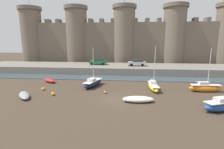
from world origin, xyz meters
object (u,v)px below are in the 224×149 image
rowboat_foreground_left (138,99)px  rowboat_foreground_centre (50,80)px  mooring_buoy_near_channel (105,92)px  sailboat_near_channel_left (223,105)px  car_quay_centre_west (137,63)px  rowboat_near_channel_right (24,95)px  mooring_buoy_near_shore (43,89)px  sailboat_foreground_right (93,83)px  sailboat_midflat_right (153,86)px  mooring_buoy_mid_mud (53,94)px  sailboat_midflat_left (205,88)px  car_quay_centre_east (98,62)px

rowboat_foreground_left → rowboat_foreground_centre: (-15.72, 8.86, -0.00)m
rowboat_foreground_left → mooring_buoy_near_channel: rowboat_foreground_left is taller
rowboat_foreground_left → sailboat_near_channel_left: bearing=-11.4°
mooring_buoy_near_channel → car_quay_centre_west: car_quay_centre_west is taller
rowboat_foreground_centre → rowboat_near_channel_right: bearing=-87.2°
mooring_buoy_near_shore → sailboat_foreground_right: bearing=23.4°
sailboat_foreground_right → mooring_buoy_near_channel: (2.61, -3.66, -0.40)m
sailboat_midflat_right → sailboat_foreground_right: (-9.83, 0.92, 0.05)m
mooring_buoy_mid_mud → mooring_buoy_near_channel: mooring_buoy_mid_mud is taller
sailboat_foreground_right → car_quay_centre_west: 15.59m
rowboat_near_channel_right → sailboat_foreground_right: size_ratio=0.57×
sailboat_midflat_right → mooring_buoy_near_channel: bearing=-159.3°
rowboat_near_channel_right → mooring_buoy_near_channel: rowboat_near_channel_right is taller
car_quay_centre_west → sailboat_midflat_left: bearing=-56.6°
sailboat_foreground_right → mooring_buoy_mid_mud: size_ratio=12.76×
rowboat_foreground_centre → car_quay_centre_west: car_quay_centre_west is taller
mooring_buoy_mid_mud → car_quay_centre_west: bearing=56.4°
rowboat_foreground_left → mooring_buoy_mid_mud: (-11.79, 1.48, -0.14)m
rowboat_foreground_left → sailboat_near_channel_left: 9.39m
rowboat_foreground_left → sailboat_midflat_right: bearing=66.0°
rowboat_near_channel_right → rowboat_foreground_left: bearing=-0.8°
sailboat_midflat_right → mooring_buoy_near_shore: bearing=-172.7°
rowboat_foreground_centre → mooring_buoy_near_channel: rowboat_foreground_centre is taller
rowboat_foreground_left → car_quay_centre_west: size_ratio=0.97×
sailboat_midflat_left → sailboat_foreground_right: bearing=175.7°
rowboat_near_channel_right → sailboat_near_channel_left: size_ratio=0.58×
sailboat_near_channel_left → car_quay_centre_west: 23.70m
sailboat_foreground_right → rowboat_foreground_centre: (-8.51, 2.04, -0.22)m
sailboat_midflat_left → rowboat_near_channel_right: sailboat_midflat_left is taller
sailboat_foreground_right → mooring_buoy_near_channel: sailboat_foreground_right is taller
sailboat_midflat_right → car_quay_centre_east: bearing=126.6°
rowboat_foreground_left → sailboat_near_channel_left: size_ratio=0.64×
sailboat_near_channel_left → car_quay_centre_west: bearing=111.3°
sailboat_midflat_right → rowboat_near_channel_right: size_ratio=1.86×
rowboat_foreground_left → mooring_buoy_near_channel: bearing=145.5°
mooring_buoy_near_channel → rowboat_foreground_centre: bearing=152.9°
sailboat_midflat_left → mooring_buoy_near_shore: (-24.69, -1.80, -0.40)m
sailboat_foreground_right → car_quay_centre_west: size_ratio=1.55×
mooring_buoy_mid_mud → rowboat_near_channel_right: bearing=-160.3°
sailboat_foreground_right → mooring_buoy_near_channel: bearing=-54.5°
sailboat_midflat_left → sailboat_foreground_right: size_ratio=1.01×
sailboat_near_channel_left → rowboat_foreground_centre: sailboat_near_channel_left is taller
sailboat_near_channel_left → car_quay_centre_east: size_ratio=1.53×
rowboat_foreground_left → car_quay_centre_east: size_ratio=0.97×
rowboat_foreground_centre → mooring_buoy_mid_mud: size_ratio=6.17×
rowboat_foreground_centre → mooring_buoy_near_channel: (11.11, -5.70, -0.18)m
car_quay_centre_west → sailboat_foreground_right: bearing=-120.4°
sailboat_near_channel_left → sailboat_midflat_left: bearing=81.5°
sailboat_midflat_right → car_quay_centre_east: 19.28m
sailboat_near_channel_left → rowboat_foreground_centre: (-24.92, 10.71, -0.26)m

